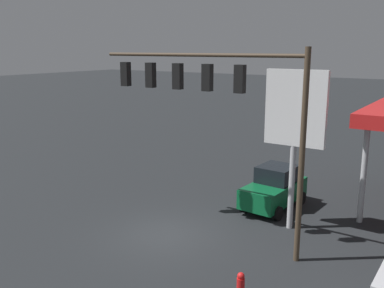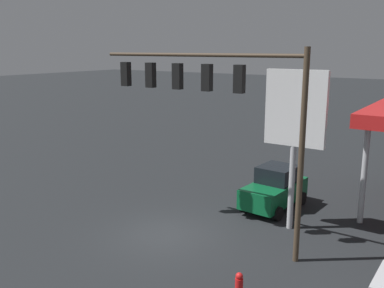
{
  "view_description": "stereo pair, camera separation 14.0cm",
  "coord_description": "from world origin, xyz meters",
  "views": [
    {
      "loc": [
        -9.83,
        12.7,
        7.35
      ],
      "look_at": [
        0.0,
        -2.0,
        3.39
      ],
      "focal_mm": 40.0,
      "sensor_mm": 36.0,
      "label": 1
    },
    {
      "loc": [
        -9.94,
        12.62,
        7.35
      ],
      "look_at": [
        0.0,
        -2.0,
        3.39
      ],
      "focal_mm": 40.0,
      "sensor_mm": 36.0,
      "label": 2
    }
  ],
  "objects": [
    {
      "name": "price_sign",
      "position": [
        -3.93,
        -3.49,
        4.75
      ],
      "size": [
        2.48,
        0.27,
        6.56
      ],
      "color": "#B7B7BC",
      "rests_on": "ground"
    },
    {
      "name": "traffic_signal_assembly",
      "position": [
        -1.52,
        -0.94,
        5.73
      ],
      "size": [
        8.76,
        0.43,
        7.41
      ],
      "color": "#473828",
      "rests_on": "ground"
    },
    {
      "name": "fire_hydrant",
      "position": [
        -4.65,
        2.35,
        0.44
      ],
      "size": [
        0.24,
        0.24,
        0.88
      ],
      "color": "red",
      "rests_on": "ground"
    },
    {
      "name": "ground_plane",
      "position": [
        0.0,
        0.0,
        0.0
      ],
      "size": [
        200.0,
        200.0,
        0.0
      ],
      "primitive_type": "plane",
      "color": "black"
    },
    {
      "name": "hatchback_crossing",
      "position": [
        -2.42,
        -5.34,
        0.95
      ],
      "size": [
        2.17,
        3.91,
        1.97
      ],
      "rotation": [
        0.0,
        0.0,
        1.5
      ],
      "color": "#0C592D",
      "rests_on": "ground"
    }
  ]
}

